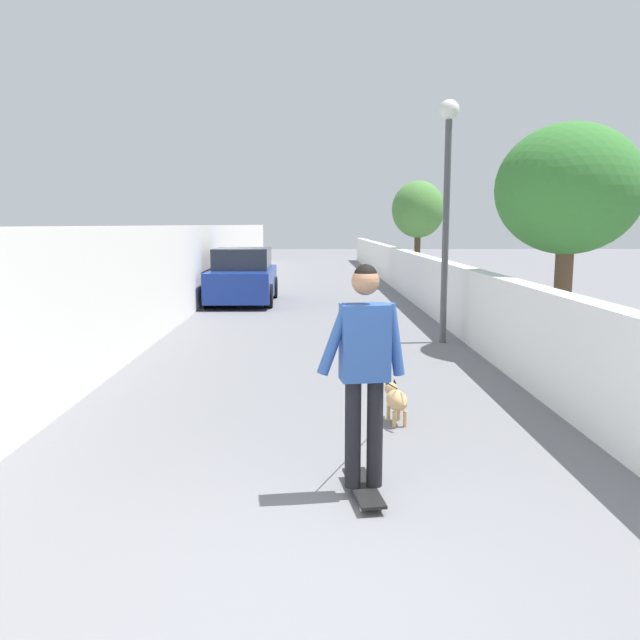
% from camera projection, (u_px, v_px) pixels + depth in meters
% --- Properties ---
extents(ground_plane, '(80.00, 80.00, 0.00)m').
position_uv_depth(ground_plane, '(310.00, 305.00, 17.54)').
color(ground_plane, slate).
extents(wall_left, '(48.00, 0.30, 2.17)m').
position_uv_depth(wall_left, '(184.00, 271.00, 15.36)').
color(wall_left, silver).
rests_on(wall_left, ground).
extents(fence_right, '(48.00, 0.30, 1.37)m').
position_uv_depth(fence_right, '(434.00, 287.00, 15.51)').
color(fence_right, white).
rests_on(fence_right, ground).
extents(tree_right_near, '(1.83, 1.83, 3.70)m').
position_uv_depth(tree_right_near, '(418.00, 210.00, 22.14)').
color(tree_right_near, '#473523').
rests_on(tree_right_near, ground).
extents(tree_right_mid, '(2.44, 2.44, 3.89)m').
position_uv_depth(tree_right_mid, '(568.00, 191.00, 10.77)').
color(tree_right_mid, brown).
rests_on(tree_right_mid, ground).
extents(lamp_post, '(0.36, 0.36, 4.39)m').
position_uv_depth(lamp_post, '(447.00, 179.00, 11.48)').
color(lamp_post, '#4C4C51').
rests_on(lamp_post, ground).
extents(skateboard, '(0.82, 0.31, 0.08)m').
position_uv_depth(skateboard, '(363.00, 488.00, 5.17)').
color(skateboard, black).
rests_on(skateboard, ground).
extents(person_skateboarder, '(0.27, 0.72, 1.80)m').
position_uv_depth(person_skateboarder, '(365.00, 358.00, 5.01)').
color(person_skateboarder, black).
rests_on(person_skateboarder, skateboard).
extents(dog, '(2.21, 0.67, 1.06)m').
position_uv_depth(dog, '(396.00, 399.00, 7.04)').
color(dog, tan).
rests_on(dog, ground).
extents(car_near, '(3.81, 1.80, 1.54)m').
position_uv_depth(car_near, '(243.00, 277.00, 17.88)').
color(car_near, navy).
rests_on(car_near, ground).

